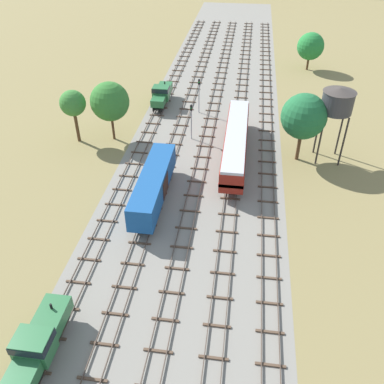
{
  "coord_description": "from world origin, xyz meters",
  "views": [
    {
      "loc": [
        5.3,
        -2.06,
        29.8
      ],
      "look_at": [
        0.0,
        36.27,
        1.5
      ],
      "focal_mm": 38.66,
      "sensor_mm": 36.0,
      "label": 1
    }
  ],
  "objects": [
    {
      "name": "signal_post_nearest",
      "position": [
        -2.22,
        60.59,
        3.67
      ],
      "size": [
        0.28,
        0.47,
        5.83
      ],
      "color": "gray",
      "rests_on": "ground"
    },
    {
      "name": "track_centre_left",
      "position": [
        0.0,
        57.0,
        0.14
      ],
      "size": [
        2.4,
        126.0,
        0.29
      ],
      "color": "#47382D",
      "rests_on": "ground"
    },
    {
      "name": "track_centre",
      "position": [
        4.44,
        57.0,
        0.14
      ],
      "size": [
        2.4,
        126.0,
        0.29
      ],
      "color": "#47382D",
      "rests_on": "ground"
    },
    {
      "name": "water_tower",
      "position": [
        16.81,
        48.55,
        8.41
      ],
      "size": [
        4.15,
        4.15,
        10.18
      ],
      "color": "#2D2826",
      "rests_on": "ground"
    },
    {
      "name": "track_far_left",
      "position": [
        -8.88,
        57.0,
        0.14
      ],
      "size": [
        2.4,
        126.0,
        0.29
      ],
      "color": "#47382D",
      "rests_on": "ground"
    },
    {
      "name": "lineside_tree_3",
      "position": [
        12.89,
        47.9,
        6.37
      ],
      "size": [
        5.91,
        5.91,
        9.35
      ],
      "color": "#4C331E",
      "rests_on": "ground"
    },
    {
      "name": "ballast_bed",
      "position": [
        0.0,
        56.0,
        0.0
      ],
      "size": [
        21.76,
        176.0,
        0.01
      ],
      "primitive_type": "cube",
      "color": "gray",
      "rests_on": "ground"
    },
    {
      "name": "ground_plane",
      "position": [
        0.0,
        56.0,
        0.0
      ],
      "size": [
        480.0,
        480.0,
        0.0
      ],
      "primitive_type": "plane",
      "color": "olive"
    },
    {
      "name": "shunter_loco_far_left_nearest",
      "position": [
        -8.88,
        14.67,
        2.01
      ],
      "size": [
        2.74,
        8.46,
        3.1
      ],
      "color": "#286638",
      "rests_on": "ground"
    },
    {
      "name": "track_centre_right",
      "position": [
        8.88,
        57.0,
        0.14
      ],
      "size": [
        2.4,
        126.0,
        0.29
      ],
      "color": "#47382D",
      "rests_on": "ground"
    },
    {
      "name": "diesel_railcar_centre_mid",
      "position": [
        4.44,
        46.98,
        2.6
      ],
      "size": [
        2.96,
        20.5,
        3.8
      ],
      "color": "maroon",
      "rests_on": "ground"
    },
    {
      "name": "lineside_tree_0",
      "position": [
        -18.47,
        48.71,
        5.87
      ],
      "size": [
        3.63,
        3.63,
        7.75
      ],
      "color": "#4C331E",
      "rests_on": "ground"
    },
    {
      "name": "signal_post_near",
      "position": [
        -2.22,
        51.56,
        3.49
      ],
      "size": [
        0.28,
        0.47,
        5.51
      ],
      "color": "gray",
      "rests_on": "ground"
    },
    {
      "name": "freight_boxcar_left_near",
      "position": [
        -4.43,
        35.87,
        2.45
      ],
      "size": [
        2.87,
        14.0,
        3.6
      ],
      "color": "#194C8C",
      "rests_on": "ground"
    },
    {
      "name": "shunter_loco_far_left_midfar",
      "position": [
        -8.88,
        62.93,
        2.01
      ],
      "size": [
        2.74,
        8.46,
        3.1
      ],
      "color": "#286638",
      "rests_on": "ground"
    },
    {
      "name": "track_left",
      "position": [
        -4.44,
        57.0,
        0.14
      ],
      "size": [
        2.4,
        126.0,
        0.29
      ],
      "color": "#47382D",
      "rests_on": "ground"
    },
    {
      "name": "lineside_tree_1",
      "position": [
        -13.55,
        50.03,
        5.89
      ],
      "size": [
        5.5,
        5.5,
        8.65
      ],
      "color": "#4C331E",
      "rests_on": "ground"
    },
    {
      "name": "lineside_tree_2",
      "position": [
        17.28,
        83.89,
        4.71
      ],
      "size": [
        5.3,
        5.3,
        7.37
      ],
      "color": "#4C331E",
      "rests_on": "ground"
    }
  ]
}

